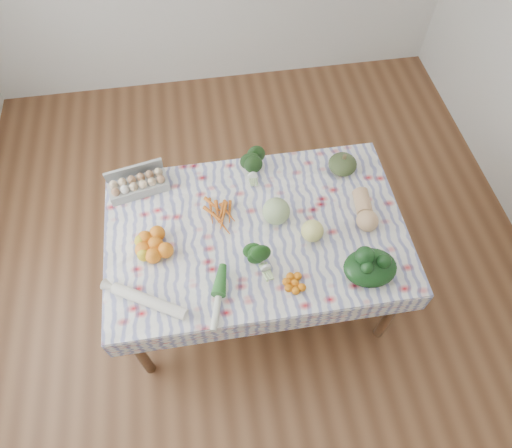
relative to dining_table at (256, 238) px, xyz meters
name	(u,v)px	position (x,y,z in m)	size (l,w,h in m)	color
ground	(256,288)	(0.00, 0.00, -0.68)	(4.50, 4.50, 0.00)	brown
dining_table	(256,238)	(0.00, 0.00, 0.00)	(1.60, 1.00, 0.75)	brown
tablecloth	(256,230)	(0.00, 0.00, 0.08)	(1.66, 1.06, 0.01)	white
egg_carton	(139,186)	(-0.63, 0.38, 0.13)	(0.34, 0.14, 0.09)	#A5A6A1
carrot_bunch	(221,214)	(-0.18, 0.12, 0.10)	(0.20, 0.18, 0.04)	orange
kale_bunch	(252,166)	(0.04, 0.40, 0.15)	(0.15, 0.13, 0.13)	#1D3B16
kabocha_squash	(343,164)	(0.58, 0.34, 0.14)	(0.17, 0.17, 0.11)	#3C4B26
cabbage	(276,211)	(0.12, 0.05, 0.16)	(0.15, 0.15, 0.15)	#9FB879
butternut_squash	(365,209)	(0.61, 0.00, 0.14)	(0.12, 0.26, 0.12)	tan
orange_cluster	(155,244)	(-0.55, -0.03, 0.13)	(0.27, 0.27, 0.09)	orange
broccoli	(263,259)	(0.00, -0.22, 0.14)	(0.14, 0.14, 0.11)	#1A4715
mandarin_cluster	(295,283)	(0.14, -0.36, 0.11)	(0.15, 0.15, 0.04)	orange
grapefruit	(312,231)	(0.29, -0.09, 0.14)	(0.12, 0.12, 0.12)	#EAE677
spinach_bag	(370,268)	(0.53, -0.36, 0.14)	(0.28, 0.22, 0.12)	black
daikon	(149,301)	(-0.59, -0.35, 0.11)	(0.06, 0.06, 0.42)	white
leek	(218,298)	(-0.25, -0.38, 0.10)	(0.04, 0.04, 0.34)	silver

